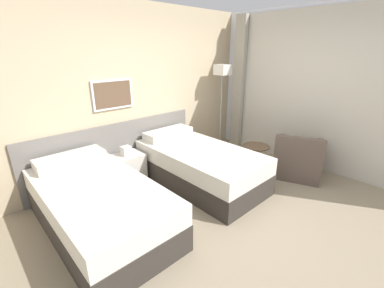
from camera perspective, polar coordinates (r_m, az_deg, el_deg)
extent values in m
plane|color=gray|center=(3.55, 9.66, -14.44)|extent=(16.00, 16.00, 0.00)
cube|color=#C6B28E|center=(4.44, -10.38, 11.51)|extent=(10.00, 0.06, 2.70)
cube|color=slate|center=(4.33, -15.95, -1.40)|extent=(2.87, 0.04, 0.92)
cube|color=white|center=(4.10, -17.19, 10.49)|extent=(0.64, 0.03, 0.44)
cube|color=brown|center=(4.09, -17.09, 10.47)|extent=(0.58, 0.01, 0.38)
cube|color=white|center=(4.82, 29.64, 9.91)|extent=(0.06, 4.46, 2.70)
cube|color=beige|center=(4.78, 29.41, 9.51)|extent=(0.03, 4.10, 2.64)
cube|color=#A8A393|center=(5.57, 10.27, 12.93)|extent=(0.10, 0.24, 2.64)
cube|color=#332D28|center=(3.32, -19.53, -14.81)|extent=(1.07, 2.04, 0.31)
cube|color=silver|center=(3.17, -20.14, -10.59)|extent=(1.06, 2.02, 0.25)
cube|color=silver|center=(3.77, -25.37, -3.10)|extent=(0.85, 0.34, 0.13)
cube|color=#332D28|center=(4.11, 1.78, -6.42)|extent=(1.07, 2.04, 0.31)
cube|color=silver|center=(3.99, 1.82, -2.78)|extent=(1.06, 2.02, 0.25)
cube|color=silver|center=(4.48, -5.29, 2.38)|extent=(0.85, 0.34, 0.13)
cube|color=beige|center=(4.22, -14.07, -5.22)|extent=(0.49, 0.37, 0.46)
cube|color=silver|center=(4.10, -14.42, -1.46)|extent=(0.14, 0.14, 0.14)
cylinder|color=#9E9993|center=(5.50, 6.10, -1.10)|extent=(0.24, 0.24, 0.02)
cylinder|color=#9E9993|center=(5.27, 6.42, 6.73)|extent=(0.02, 0.02, 1.52)
cube|color=silver|center=(5.13, 6.80, 16.08)|extent=(0.25, 0.25, 0.19)
cylinder|color=brown|center=(4.63, 13.63, -5.87)|extent=(0.28, 0.28, 0.01)
cylinder|color=brown|center=(4.53, 13.87, -3.26)|extent=(0.05, 0.05, 0.45)
cylinder|color=brown|center=(4.45, 14.12, -0.50)|extent=(0.44, 0.44, 0.02)
cube|color=brown|center=(4.70, 22.31, -3.88)|extent=(0.98, 0.95, 0.40)
cube|color=brown|center=(4.26, 22.72, -0.94)|extent=(0.37, 0.70, 0.35)
cube|color=brown|center=(4.61, 26.65, -1.14)|extent=(0.63, 0.33, 0.18)
cube|color=brown|center=(4.61, 18.91, -0.02)|extent=(0.63, 0.33, 0.18)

